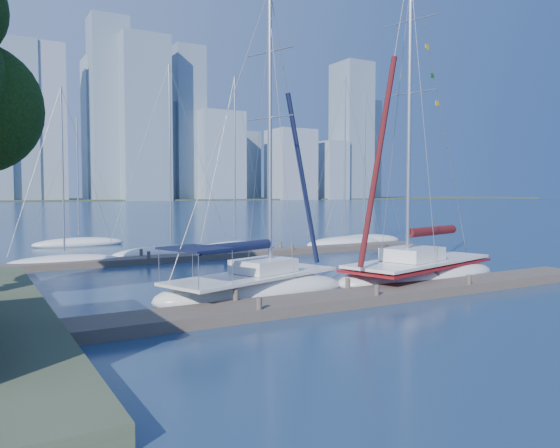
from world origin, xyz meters
TOP-DOWN VIEW (x-y plane):
  - ground at (0.00, 0.00)m, footprint 700.00×700.00m
  - near_dock at (0.00, 0.00)m, footprint 26.00×2.00m
  - far_dock at (2.00, 16.00)m, footprint 30.00×1.80m
  - sailboat_navy at (-3.37, 2.68)m, footprint 8.83×5.33m
  - sailboat_maroon at (5.22, 2.24)m, footprint 9.82×5.41m
  - bg_boat_0 at (-8.46, 16.89)m, footprint 6.87×4.21m
  - bg_boat_1 at (-1.59, 18.26)m, footprint 8.11×2.54m
  - bg_boat_2 at (3.60, 19.27)m, footprint 6.69×3.86m
  - bg_boat_4 at (12.70, 18.29)m, footprint 7.00×2.48m
  - bg_boat_5 at (15.31, 19.04)m, footprint 7.56×3.06m
  - bg_boat_6 at (-5.57, 29.31)m, footprint 7.28×4.59m
  - skyline at (26.39, 289.84)m, footprint 502.54×51.31m

SIDE VIEW (x-z plane):
  - ground at x=0.00m, z-range 0.00..0.00m
  - far_dock at x=2.00m, z-range 0.00..0.36m
  - near_dock at x=0.00m, z-range 0.00..0.40m
  - bg_boat_6 at x=-5.57m, z-range -5.08..5.52m
  - bg_boat_0 at x=-8.46m, z-range -5.09..5.54m
  - bg_boat_1 at x=-1.59m, z-range -6.24..6.77m
  - bg_boat_2 at x=3.60m, z-range -6.21..6.74m
  - bg_boat_5 at x=15.31m, z-range -6.12..6.67m
  - bg_boat_4 at x=12.70m, z-range -6.59..7.16m
  - sailboat_navy at x=-3.37m, z-range -5.54..7.57m
  - sailboat_maroon at x=5.22m, z-range -6.67..9.01m
  - skyline at x=26.39m, z-range -18.22..88.80m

